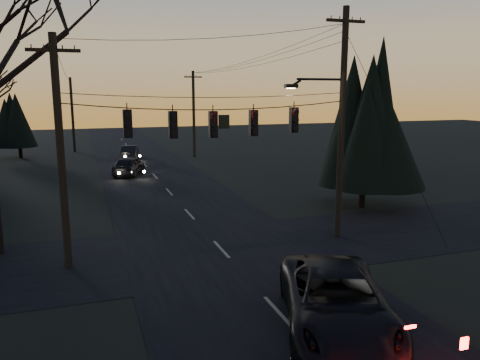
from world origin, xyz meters
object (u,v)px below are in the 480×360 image
object	(u,v)px
utility_pole_right	(337,237)
utility_pole_far_l	(75,152)
sedan_oncoming_a	(129,166)
suv_near	(336,302)
utility_pole_left	(69,267)
sedan_oncoming_b	(130,152)
utility_pole_far_r	(195,157)
evergreen_right	(366,120)

from	to	relation	value
utility_pole_right	utility_pole_far_l	distance (m)	37.79
sedan_oncoming_a	utility_pole_far_l	bearing A→B (deg)	-55.50
utility_pole_far_l	sedan_oncoming_a	xyz separation A→B (m)	(4.15, -16.70, 0.75)
utility_pole_right	suv_near	size ratio (longest dim) A/B	1.67
utility_pole_left	sedan_oncoming_b	bearing A→B (deg)	79.69
utility_pole_far_r	utility_pole_far_l	distance (m)	14.01
utility_pole_left	evergreen_right	size ratio (longest dim) A/B	0.98
utility_pole_left	sedan_oncoming_a	bearing A→B (deg)	77.87
evergreen_right	suv_near	distance (m)	15.22
sedan_oncoming_b	utility_pole_far_l	bearing A→B (deg)	-43.78
utility_pole_left	utility_pole_far_l	size ratio (longest dim) A/B	1.06
evergreen_right	suv_near	size ratio (longest dim) A/B	1.45
evergreen_right	utility_pole_far_l	bearing A→B (deg)	116.42
utility_pole_right	sedan_oncoming_b	distance (m)	29.28
suv_near	utility_pole_far_r	bearing A→B (deg)	102.96
utility_pole_left	sedan_oncoming_a	world-z (taller)	utility_pole_left
utility_pole_far_l	sedan_oncoming_b	bearing A→B (deg)	-54.94
utility_pole_far_l	evergreen_right	bearing A→B (deg)	-63.58
evergreen_right	utility_pole_far_r	bearing A→B (deg)	100.06
utility_pole_right	evergreen_right	distance (m)	7.84
evergreen_right	sedan_oncoming_a	size ratio (longest dim) A/B	1.98
suv_near	sedan_oncoming_a	bearing A→B (deg)	116.32
utility_pole_right	evergreen_right	size ratio (longest dim) A/B	1.15
utility_pole_left	evergreen_right	world-z (taller)	evergreen_right
utility_pole_right	suv_near	distance (m)	8.69
utility_pole_far_r	utility_pole_far_l	bearing A→B (deg)	145.18
utility_pole_left	suv_near	xyz separation A→B (m)	(7.07, -7.43, 0.83)
evergreen_right	suv_near	xyz separation A→B (m)	(-8.61, -11.86, -4.10)
sedan_oncoming_a	utility_pole_far_r	bearing A→B (deg)	-109.66
utility_pole_right	sedan_oncoming_a	xyz separation A→B (m)	(-7.35, 19.30, 0.75)
utility_pole_right	sedan_oncoming_b	size ratio (longest dim) A/B	2.50
utility_pole_left	sedan_oncoming_b	size ratio (longest dim) A/B	2.12
sedan_oncoming_a	sedan_oncoming_b	distance (m)	9.35
utility_pole_far_l	suv_near	size ratio (longest dim) A/B	1.33
evergreen_right	sedan_oncoming_b	xyz separation A→B (m)	(-10.48, 24.16, -4.27)
utility_pole_far_l	sedan_oncoming_a	world-z (taller)	utility_pole_far_l
suv_near	sedan_oncoming_b	bearing A→B (deg)	113.06
utility_pole_right	utility_pole_far_r	bearing A→B (deg)	90.00
utility_pole_left	utility_pole_far_r	bearing A→B (deg)	67.67
utility_pole_far_r	suv_near	size ratio (longest dim) A/B	1.42
utility_pole_right	sedan_oncoming_b	bearing A→B (deg)	102.43
suv_near	sedan_oncoming_b	size ratio (longest dim) A/B	1.50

